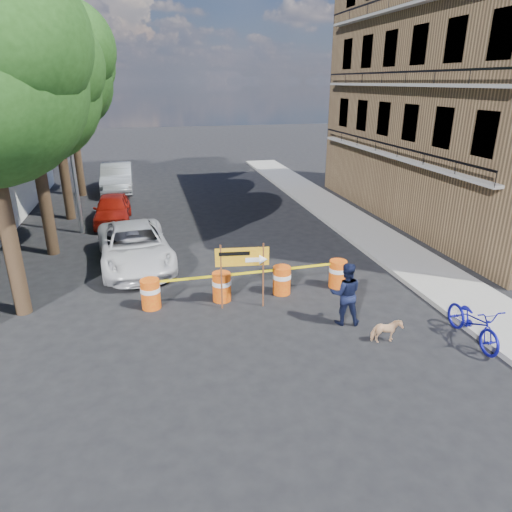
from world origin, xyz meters
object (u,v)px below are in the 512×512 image
suv_white (135,246)px  sedan_red (112,209)px  dog (386,331)px  bicycle (477,304)px  barrel_mid_right (282,280)px  detour_sign (250,261)px  barrel_far_right (338,273)px  pedestrian (345,294)px  barrel_mid_left (222,286)px  sedan_silver (117,178)px  barrel_far_left (151,293)px

suv_white → sedan_red: bearing=94.4°
dog → suv_white: suv_white is taller
bicycle → sedan_red: (-9.53, 13.13, -0.37)m
suv_white → sedan_red: (-1.08, 5.74, -0.06)m
barrel_mid_right → bicycle: 5.56m
detour_sign → dog: (2.96, -2.73, -1.14)m
barrel_far_right → pedestrian: size_ratio=0.51×
dog → suv_white: size_ratio=0.15×
barrel_mid_right → barrel_mid_left: bearing=-178.6°
barrel_mid_right → suv_white: 5.72m
barrel_mid_left → sedan_red: 10.01m
dog → sedan_red: 14.66m
barrel_far_right → sedan_silver: (-7.56, 16.13, 0.36)m
barrel_mid_left → sedan_silver: 16.68m
pedestrian → sedan_silver: (-6.79, 18.42, -0.06)m
barrel_mid_left → bicycle: size_ratio=0.43×
bicycle → dog: 2.34m
dog → barrel_far_left: bearing=62.6°
sedan_red → dog: bearing=-59.6°
barrel_far_left → sedan_silver: bearing=95.7°
barrel_mid_left → barrel_far_right: size_ratio=1.00×
detour_sign → suv_white: (-3.31, 4.21, -0.73)m
barrel_mid_right → suv_white: size_ratio=0.17×
detour_sign → dog: size_ratio=2.60×
suv_white → dog: bearing=-54.1°
barrel_far_left → barrel_far_right: size_ratio=1.00×
barrel_mid_left → barrel_mid_right: (1.92, 0.05, 0.00)m
detour_sign → pedestrian: 2.84m
barrel_mid_left → pedestrian: 3.77m
sedan_silver → barrel_far_right: bearing=-65.5°
barrel_far_left → barrel_mid_left: size_ratio=1.00×
barrel_far_left → barrel_mid_right: bearing=0.8°
barrel_far_left → dog: bearing=-30.0°
pedestrian → suv_white: bearing=-30.1°
barrel_mid_left → sedan_red: size_ratio=0.23×
detour_sign → pedestrian: detour_sign is taller
barrel_far_left → detour_sign: 3.08m
pedestrian → sedan_red: bearing=-44.3°
suv_white → detour_sign: bearing=-58.0°
barrel_far_right → pedestrian: pedestrian is taller
barrel_far_left → detour_sign: (2.85, -0.62, 0.99)m
detour_sign → bicycle: bearing=-24.7°
bicycle → sedan_silver: 22.24m
sedan_red → pedestrian: bearing=-59.4°
detour_sign → barrel_mid_left: bearing=146.1°
barrel_far_left → barrel_mid_left: (2.11, 0.01, 0.00)m
detour_sign → bicycle: 6.05m
bicycle → sedan_silver: (-9.60, 20.06, -0.22)m
barrel_mid_right → detour_sign: bearing=-149.9°
pedestrian → detour_sign: bearing=-17.9°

